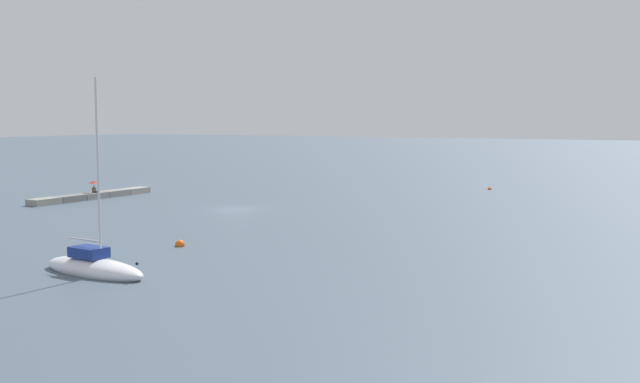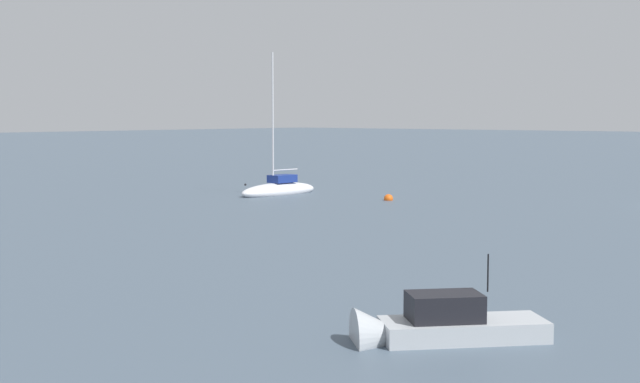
# 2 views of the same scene
# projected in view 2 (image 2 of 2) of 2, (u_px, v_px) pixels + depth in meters

# --- Properties ---
(sailboat_white_mid) EXTENTS (2.50, 7.33, 10.82)m
(sailboat_white_mid) POSITION_uv_depth(u_px,v_px,m) (279.00, 190.00, 63.46)
(sailboat_white_mid) COLOR silver
(sailboat_white_mid) RESTS_ON ground_plane
(motorboat_grey_near) EXTENTS (4.56, 4.80, 2.85)m
(motorboat_grey_near) POSITION_uv_depth(u_px,v_px,m) (432.00, 330.00, 22.26)
(motorboat_grey_near) COLOR #ADB2B7
(motorboat_grey_near) RESTS_ON ground_plane
(mooring_buoy_far) EXTENTS (0.64, 0.64, 0.64)m
(mooring_buoy_far) POSITION_uv_depth(u_px,v_px,m) (388.00, 199.00, 59.02)
(mooring_buoy_far) COLOR #EA5914
(mooring_buoy_far) RESTS_ON ground_plane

